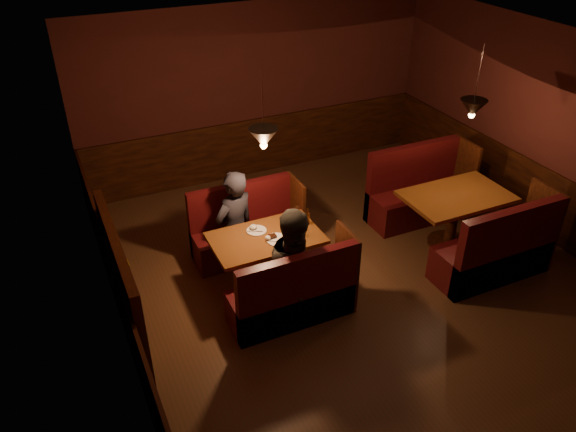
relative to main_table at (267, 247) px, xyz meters
name	(u,v)px	position (x,y,z in m)	size (l,w,h in m)	color
room	(346,216)	(0.85, -0.45, 0.49)	(6.02, 7.02, 2.92)	brown
main_table	(267,247)	(0.00, 0.00, 0.00)	(1.36, 0.83, 0.95)	#5A2813
main_bench_far	(247,232)	(0.01, 0.77, -0.24)	(1.50, 0.54, 1.02)	#460A12
main_bench_near	(295,298)	(0.01, -0.77, -0.24)	(1.50, 0.54, 1.02)	#460A12
second_table	(455,208)	(2.70, -0.27, 0.04)	(1.44, 0.92, 0.81)	#5A2813
second_bench_far	(417,195)	(2.74, 0.59, -0.20)	(1.59, 0.59, 1.14)	#460A12
second_bench_near	(497,254)	(2.74, -1.12, -0.20)	(1.59, 0.59, 1.14)	#460A12
diner_a	(234,207)	(-0.21, 0.61, 0.30)	(0.63, 0.41, 1.73)	black
diner_b	(297,252)	(0.10, -0.65, 0.32)	(0.85, 0.66, 1.75)	#2C2923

